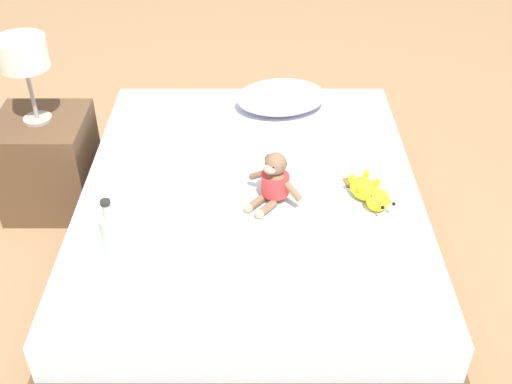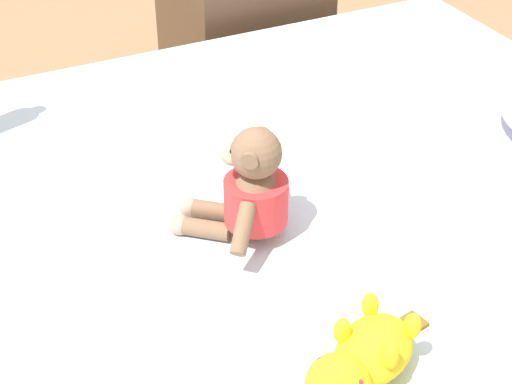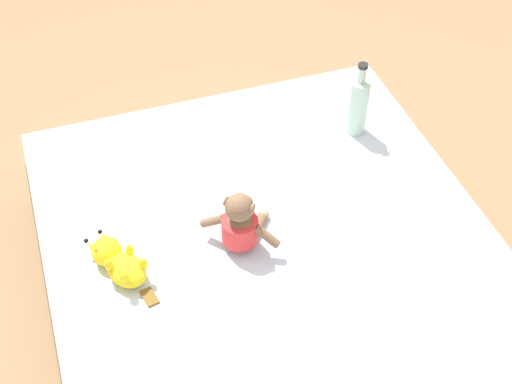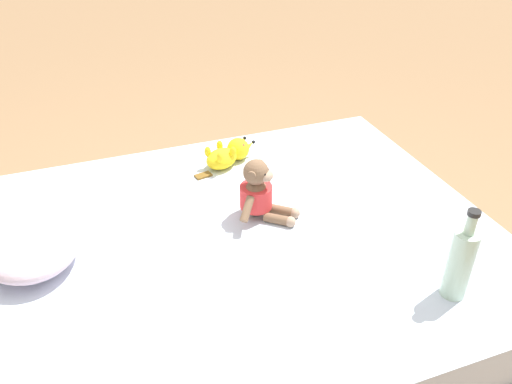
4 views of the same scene
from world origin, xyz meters
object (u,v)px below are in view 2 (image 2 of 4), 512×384
Objects in this scene: nightstand at (243,35)px; bed at (278,267)px; plush_monkey at (250,193)px; plush_yellow_creature at (359,363)px.

bed is at bearing -20.95° from nightstand.
plush_monkey is at bearing -48.43° from bed.
plush_monkey is (0.10, -0.11, 0.30)m from bed.
bed is 0.34m from plush_monkey.
plush_monkey reaches higher than bed.
plush_monkey reaches higher than plush_yellow_creature.
bed is 7.49× the size of plush_monkey.
bed is 1.13m from nightstand.
nightstand reaches higher than bed.
bed is 0.59m from plush_yellow_creature.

